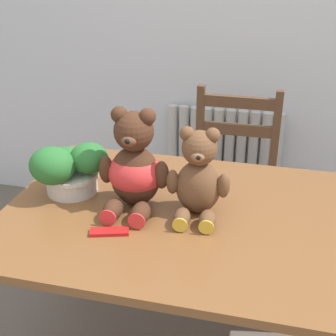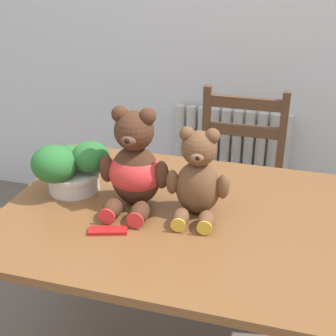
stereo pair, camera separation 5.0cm
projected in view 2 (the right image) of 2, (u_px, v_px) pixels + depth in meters
name	position (u px, v px, depth m)	size (l,w,h in m)	color
wall_back	(254.00, 7.00, 2.52)	(8.00, 0.04, 2.60)	silver
radiator	(229.00, 171.00, 2.91)	(0.71, 0.10, 0.73)	beige
dining_table	(197.00, 240.00, 1.65)	(1.35, 0.91, 0.78)	brown
wooden_chair_behind	(237.00, 184.00, 2.48)	(0.44, 0.38, 0.94)	brown
teddy_bear_left	(135.00, 168.00, 1.61)	(0.25, 0.26, 0.36)	#472819
teddy_bear_right	(198.00, 179.00, 1.56)	(0.22, 0.22, 0.31)	brown
potted_plant	(70.00, 167.00, 1.71)	(0.26, 0.24, 0.20)	beige
chocolate_bar	(108.00, 231.00, 1.51)	(0.12, 0.04, 0.01)	red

